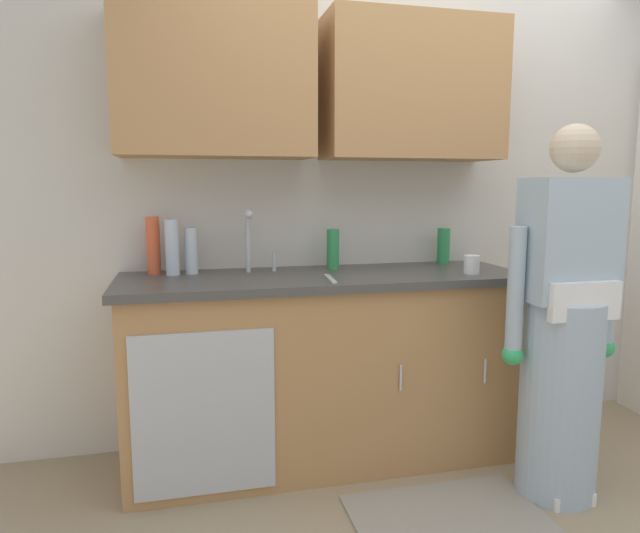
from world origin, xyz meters
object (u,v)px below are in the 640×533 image
object	(u,v)px
bottle_cleaner_spray	(191,251)
bottle_soap	(172,247)
person_at_sink	(563,343)
bottle_water_tall	(333,249)
bottle_dish_liquid	(153,246)
cup_by_sink	(472,265)
knife_on_counter	(330,278)
bottle_water_short	(443,246)
sink	(260,279)

from	to	relation	value
bottle_cleaner_spray	bottle_soap	xyz separation A→B (m)	(-0.09, -0.02, 0.02)
person_at_sink	bottle_soap	world-z (taller)	person_at_sink
person_at_sink	bottle_water_tall	world-z (taller)	person_at_sink
bottle_dish_liquid	bottle_water_tall	xyz separation A→B (m)	(0.89, -0.04, -0.04)
person_at_sink	bottle_soap	bearing A→B (deg)	156.14
bottle_cleaner_spray	bottle_water_tall	world-z (taller)	bottle_cleaner_spray
cup_by_sink	knife_on_counter	bearing A→B (deg)	179.46
bottle_water_short	bottle_cleaner_spray	distance (m)	1.35
sink	person_at_sink	distance (m)	1.39
person_at_sink	bottle_cleaner_spray	world-z (taller)	person_at_sink
person_at_sink	knife_on_counter	distance (m)	1.05
bottle_soap	bottle_water_tall	bearing A→B (deg)	1.23
bottle_water_short	bottle_cleaner_spray	size ratio (longest dim) A/B	0.87
bottle_cleaner_spray	bottle_water_short	bearing A→B (deg)	1.71
sink	bottle_water_tall	world-z (taller)	sink
person_at_sink	bottle_soap	xyz separation A→B (m)	(-1.64, 0.72, 0.38)
bottle_water_tall	cup_by_sink	world-z (taller)	bottle_water_tall
bottle_cleaner_spray	cup_by_sink	distance (m)	1.37
sink	bottle_dish_liquid	xyz separation A→B (m)	(-0.49, 0.20, 0.15)
sink	bottle_water_tall	distance (m)	0.44
knife_on_counter	sink	bearing A→B (deg)	-112.48
knife_on_counter	cup_by_sink	bearing A→B (deg)	94.68
person_at_sink	bottle_water_tall	distance (m)	1.17
bottle_soap	cup_by_sink	size ratio (longest dim) A/B	2.96
bottle_water_short	knife_on_counter	world-z (taller)	bottle_water_short
person_at_sink	bottle_water_tall	bearing A→B (deg)	138.41
person_at_sink	bottle_soap	size ratio (longest dim) A/B	6.04
sink	bottle_dish_liquid	bearing A→B (deg)	158.12
sink	bottle_dish_liquid	world-z (taller)	sink
sink	cup_by_sink	size ratio (longest dim) A/B	5.52
sink	bottle_water_tall	size ratio (longest dim) A/B	2.44
bottle_soap	knife_on_counter	bearing A→B (deg)	-22.70
bottle_water_tall	bottle_dish_liquid	bearing A→B (deg)	177.15
bottle_water_tall	knife_on_counter	bearing A→B (deg)	-106.94
bottle_water_short	knife_on_counter	size ratio (longest dim) A/B	0.82
sink	bottle_water_tall	xyz separation A→B (m)	(0.40, 0.15, 0.12)
person_at_sink	bottle_water_short	bearing A→B (deg)	103.91
person_at_sink	bottle_water_short	distance (m)	0.88
bottle_cleaner_spray	bottle_water_tall	distance (m)	0.71
bottle_dish_liquid	knife_on_counter	xyz separation A→B (m)	(0.80, -0.36, -0.14)
bottle_cleaner_spray	bottle_soap	bearing A→B (deg)	-167.43
bottle_dish_liquid	bottle_soap	world-z (taller)	bottle_dish_liquid
bottle_cleaner_spray	bottle_dish_liquid	distance (m)	0.19
bottle_water_short	bottle_cleaner_spray	xyz separation A→B (m)	(-1.35, -0.04, 0.01)
sink	cup_by_sink	world-z (taller)	sink
sink	person_at_sink	world-z (taller)	person_at_sink
bottle_water_short	bottle_soap	xyz separation A→B (m)	(-1.44, -0.06, 0.04)
cup_by_sink	bottle_water_tall	bearing A→B (deg)	152.61
sink	bottle_cleaner_spray	distance (m)	0.37
bottle_cleaner_spray	bottle_water_tall	size ratio (longest dim) A/B	1.10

